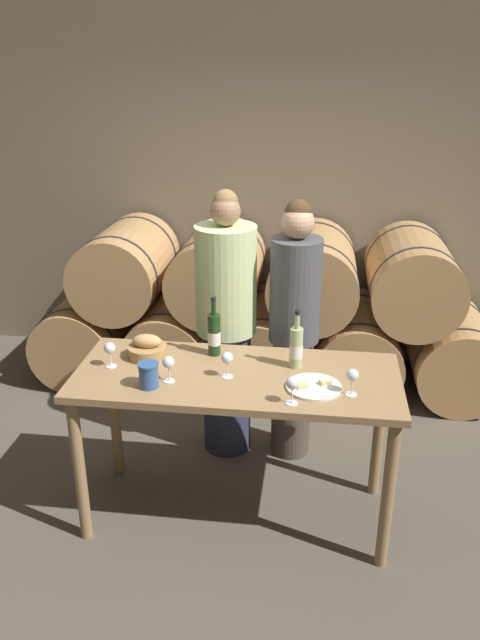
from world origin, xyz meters
name	(u,v)px	position (x,y,z in m)	size (l,w,h in m)	color
ground_plane	(237,512)	(0.00, 0.00, 0.00)	(10.00, 10.00, 0.00)	#564F44
stone_wall_back	(273,171)	(0.00, 2.27, 1.60)	(10.00, 0.12, 3.20)	#7F705B
barrel_stack	(265,312)	(0.00, 1.67, 0.59)	(3.62, 0.95, 1.26)	tan
tasting_table	(237,394)	(0.00, 0.00, 0.79)	(1.72, 0.71, 0.91)	#99754C
person_left	(226,327)	(-0.16, 0.68, 0.88)	(0.38, 0.38, 1.75)	#2D334C
person_right	(294,331)	(0.27, 0.68, 0.88)	(0.31, 0.31, 1.70)	#4C4238
wine_bottle_red	(214,334)	(-0.16, 0.22, 1.04)	(0.07, 0.07, 0.34)	#193819
wine_bottle_white	(296,347)	(0.30, 0.13, 1.03)	(0.07, 0.07, 0.33)	#ADBC7F
blue_crock	(149,374)	(-0.42, -0.19, 0.98)	(0.11, 0.11, 0.13)	#335693
bread_basket	(147,348)	(-0.52, 0.14, 0.96)	(0.22, 0.22, 0.13)	#A87F4C
cheese_plate	(314,387)	(0.41, -0.10, 0.92)	(0.28, 0.28, 0.04)	white
wine_glass_far_left	(110,349)	(-0.68, 0.00, 1.02)	(0.06, 0.06, 0.14)	white
wine_glass_left	(168,363)	(-0.33, -0.12, 1.02)	(0.06, 0.06, 0.14)	white
wine_glass_center	(227,359)	(-0.04, -0.04, 1.02)	(0.06, 0.06, 0.14)	white
wine_glass_right	(292,384)	(0.30, -0.27, 1.02)	(0.06, 0.06, 0.14)	white
wine_glass_far_right	(352,376)	(0.59, -0.14, 1.02)	(0.06, 0.06, 0.14)	white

